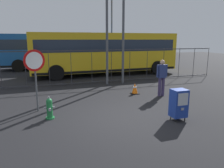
{
  "coord_description": "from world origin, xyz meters",
  "views": [
    {
      "loc": [
        -2.25,
        -6.31,
        2.57
      ],
      "look_at": [
        0.3,
        1.2,
        0.9
      ],
      "focal_mm": 34.1,
      "sensor_mm": 36.0,
      "label": 1
    }
  ],
  "objects": [
    {
      "name": "fence_barrier",
      "position": [
        0.0,
        5.74,
        1.02
      ],
      "size": [
        18.03,
        0.04,
        2.0
      ],
      "color": "#2D2D33",
      "rests_on": "ground_plane"
    },
    {
      "name": "stop_sign",
      "position": [
        -2.43,
        1.56,
        1.6
      ],
      "size": [
        0.71,
        0.31,
        2.23
      ],
      "color": "#4C4F54",
      "rests_on": "ground_plane"
    },
    {
      "name": "street_light_near_right",
      "position": [
        1.39,
        5.29,
        4.42
      ],
      "size": [
        0.32,
        0.32,
        7.7
      ],
      "color": "#4C4F54",
      "rests_on": "ground_plane"
    },
    {
      "name": "pedestrian",
      "position": [
        2.97,
        1.99,
        0.95
      ],
      "size": [
        0.55,
        0.22,
        1.67
      ],
      "color": "#382D51",
      "rests_on": "ground_plane"
    },
    {
      "name": "bus_far",
      "position": [
        -0.18,
        13.3,
        1.71
      ],
      "size": [
        10.58,
        3.08,
        3.0
      ],
      "rotation": [
        0.0,
        0.0,
        -0.04
      ],
      "color": "#19519E",
      "rests_on": "ground_plane"
    },
    {
      "name": "bus_near",
      "position": [
        2.34,
        8.74,
        1.71
      ],
      "size": [
        10.54,
        2.9,
        3.0
      ],
      "rotation": [
        0.0,
        0.0,
        0.01
      ],
      "color": "gold",
      "rests_on": "ground_plane"
    },
    {
      "name": "fire_hydrant",
      "position": [
        -2.05,
        0.64,
        0.35
      ],
      "size": [
        0.33,
        0.32,
        0.75
      ],
      "color": "#1E7238",
      "rests_on": "ground_plane"
    },
    {
      "name": "ground_plane",
      "position": [
        0.0,
        0.0,
        0.0
      ],
      "size": [
        60.0,
        60.0,
        0.0
      ],
      "primitive_type": "plane",
      "color": "black"
    },
    {
      "name": "street_light_far_left",
      "position": [
        4.45,
        13.48,
        3.88
      ],
      "size": [
        0.32,
        0.32,
        6.66
      ],
      "color": "#4C4F54",
      "rests_on": "ground_plane"
    },
    {
      "name": "traffic_cone",
      "position": [
        1.98,
        2.74,
        0.26
      ],
      "size": [
        0.36,
        0.36,
        0.53
      ],
      "color": "black",
      "rests_on": "ground_plane"
    },
    {
      "name": "newspaper_box_primary",
      "position": [
        1.87,
        -0.82,
        0.57
      ],
      "size": [
        0.48,
        0.42,
        1.02
      ],
      "color": "black",
      "rests_on": "ground_plane"
    }
  ]
}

